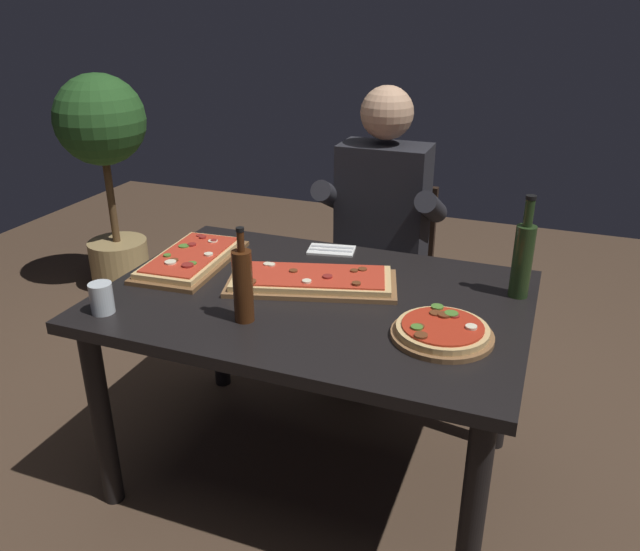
{
  "coord_description": "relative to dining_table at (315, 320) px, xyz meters",
  "views": [
    {
      "loc": [
        0.7,
        -1.78,
        1.66
      ],
      "look_at": [
        0.0,
        0.05,
        0.79
      ],
      "focal_mm": 35.53,
      "sensor_mm": 36.0,
      "label": 1
    }
  ],
  "objects": [
    {
      "name": "diner_chair",
      "position": [
        0.01,
        0.86,
        -0.16
      ],
      "size": [
        0.44,
        0.44,
        0.87
      ],
      "color": "black",
      "rests_on": "ground_plane"
    },
    {
      "name": "ground_plane",
      "position": [
        0.0,
        0.0,
        -0.64
      ],
      "size": [
        6.4,
        6.4,
        0.0
      ],
      "primitive_type": "plane",
      "color": "#4C3828"
    },
    {
      "name": "potted_plant_corner",
      "position": [
        -1.74,
        1.14,
        0.19
      ],
      "size": [
        0.51,
        0.51,
        1.28
      ],
      "color": "tan",
      "rests_on": "ground_plane"
    },
    {
      "name": "wine_bottle_dark",
      "position": [
        0.64,
        0.24,
        0.23
      ],
      "size": [
        0.07,
        0.07,
        0.35
      ],
      "color": "#233819",
      "rests_on": "dining_table"
    },
    {
      "name": "dining_table",
      "position": [
        0.0,
        0.0,
        0.0
      ],
      "size": [
        1.4,
        0.96,
        0.74
      ],
      "color": "black",
      "rests_on": "ground_plane"
    },
    {
      "name": "pizza_rectangular_front",
      "position": [
        -0.04,
        0.07,
        0.12
      ],
      "size": [
        0.63,
        0.41,
        0.05
      ],
      "color": "brown",
      "rests_on": "dining_table"
    },
    {
      "name": "napkin_cutlery_set",
      "position": [
        -0.08,
        0.39,
        0.1
      ],
      "size": [
        0.2,
        0.14,
        0.01
      ],
      "color": "white",
      "rests_on": "dining_table"
    },
    {
      "name": "seated_diner",
      "position": [
        0.01,
        0.74,
        0.1
      ],
      "size": [
        0.53,
        0.41,
        1.33
      ],
      "color": "#23232D",
      "rests_on": "ground_plane"
    },
    {
      "name": "pizza_round_far",
      "position": [
        0.45,
        -0.14,
        0.12
      ],
      "size": [
        0.3,
        0.3,
        0.05
      ],
      "color": "brown",
      "rests_on": "dining_table"
    },
    {
      "name": "pizza_rectangular_left",
      "position": [
        -0.53,
        0.09,
        0.12
      ],
      "size": [
        0.29,
        0.5,
        0.05
      ],
      "color": "brown",
      "rests_on": "dining_table"
    },
    {
      "name": "tumbler_near_camera",
      "position": [
        -0.58,
        -0.36,
        0.14
      ],
      "size": [
        0.07,
        0.07,
        0.1
      ],
      "color": "silver",
      "rests_on": "dining_table"
    },
    {
      "name": "oil_bottle_amber",
      "position": [
        -0.14,
        -0.25,
        0.22
      ],
      "size": [
        0.06,
        0.06,
        0.3
      ],
      "color": "#47230F",
      "rests_on": "dining_table"
    }
  ]
}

